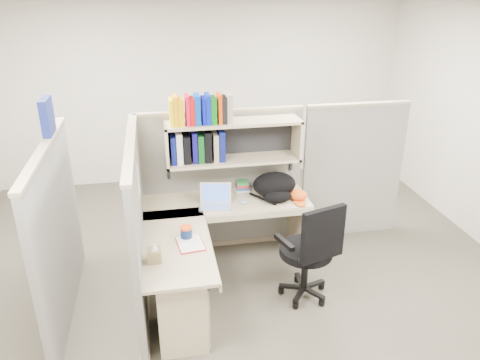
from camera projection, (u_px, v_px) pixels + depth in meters
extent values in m
plane|color=#38342B|center=(236.00, 290.00, 4.72)|extent=(6.00, 6.00, 0.00)
plane|color=beige|center=(200.00, 92.00, 6.89)|extent=(6.00, 0.00, 6.00)
plane|color=silver|center=(235.00, 5.00, 3.65)|extent=(6.00, 6.00, 0.00)
cube|color=#61615D|center=(222.00, 182.00, 5.22)|extent=(1.80, 0.06, 1.60)
cube|color=gray|center=(220.00, 111.00, 4.89)|extent=(1.80, 0.08, 0.03)
cube|color=#61615D|center=(138.00, 228.00, 4.25)|extent=(0.06, 1.80, 1.60)
cube|color=gray|center=(130.00, 144.00, 3.93)|extent=(0.08, 1.80, 0.03)
cube|color=#61615D|center=(58.00, 236.00, 4.14)|extent=(0.06, 1.80, 1.60)
cube|color=#61615D|center=(352.00, 172.00, 5.47)|extent=(1.20, 0.06, 1.60)
cube|color=navy|center=(47.00, 117.00, 4.06)|extent=(0.07, 0.27, 0.32)
cube|color=white|center=(139.00, 182.00, 4.24)|extent=(0.00, 0.21, 0.28)
cube|color=tan|center=(233.00, 122.00, 4.76)|extent=(1.40, 0.34, 0.03)
cube|color=tan|center=(233.00, 160.00, 4.92)|extent=(1.40, 0.34, 0.03)
cube|color=tan|center=(167.00, 145.00, 4.72)|extent=(0.03, 0.34, 0.44)
cube|color=tan|center=(297.00, 138.00, 4.95)|extent=(0.03, 0.34, 0.44)
cube|color=black|center=(231.00, 137.00, 4.98)|extent=(1.38, 0.01, 0.41)
cube|color=yellow|center=(171.00, 112.00, 4.58)|extent=(0.03, 0.20, 0.26)
cube|color=orange|center=(175.00, 110.00, 4.58)|extent=(0.05, 0.20, 0.29)
cube|color=#D8A404|center=(181.00, 111.00, 4.59)|extent=(0.06, 0.20, 0.26)
cube|color=red|center=(187.00, 110.00, 4.60)|extent=(0.04, 0.20, 0.29)
cube|color=#AD0806|center=(192.00, 111.00, 4.61)|extent=(0.05, 0.20, 0.26)
cube|color=#0536A0|center=(197.00, 109.00, 4.61)|extent=(0.06, 0.20, 0.29)
cube|color=#050CA4|center=(203.00, 110.00, 4.63)|extent=(0.04, 0.20, 0.26)
cube|color=#05189C|center=(208.00, 109.00, 4.63)|extent=(0.04, 0.20, 0.29)
cube|color=#075D0D|center=(213.00, 110.00, 4.64)|extent=(0.06, 0.20, 0.26)
cube|color=red|center=(219.00, 108.00, 4.65)|extent=(0.04, 0.20, 0.29)
cube|color=black|center=(223.00, 109.00, 4.66)|extent=(0.05, 0.20, 0.26)
cube|color=gray|center=(229.00, 108.00, 4.67)|extent=(0.06, 0.20, 0.29)
cube|color=#080E53|center=(173.00, 149.00, 4.77)|extent=(0.05, 0.24, 0.29)
cube|color=silver|center=(179.00, 147.00, 4.77)|extent=(0.06, 0.24, 0.32)
cube|color=black|center=(186.00, 148.00, 4.79)|extent=(0.07, 0.24, 0.29)
cube|color=#0B0853|center=(194.00, 146.00, 4.80)|extent=(0.05, 0.24, 0.32)
cube|color=#094214|center=(200.00, 147.00, 4.82)|extent=(0.06, 0.24, 0.29)
cube|color=black|center=(207.00, 145.00, 4.82)|extent=(0.07, 0.24, 0.32)
cube|color=gray|center=(215.00, 146.00, 4.84)|extent=(0.05, 0.24, 0.29)
cube|color=#081153|center=(221.00, 144.00, 4.85)|extent=(0.06, 0.24, 0.32)
cube|color=tan|center=(226.00, 202.00, 4.95)|extent=(1.74, 0.60, 0.03)
cube|color=tan|center=(177.00, 244.00, 4.16)|extent=(0.60, 1.34, 0.03)
cube|color=tan|center=(231.00, 218.00, 4.70)|extent=(1.74, 0.02, 0.07)
cube|color=tan|center=(210.00, 245.00, 4.23)|extent=(0.02, 1.34, 0.07)
cube|color=tan|center=(181.00, 303.00, 4.00)|extent=(0.40, 0.55, 0.68)
cube|color=gray|center=(205.00, 281.00, 3.95)|extent=(0.02, 0.50, 0.16)
cube|color=gray|center=(206.00, 299.00, 4.02)|extent=(0.02, 0.50, 0.16)
cube|color=gray|center=(207.00, 319.00, 4.11)|extent=(0.02, 0.50, 0.22)
cube|color=#B2B2B7|center=(206.00, 281.00, 3.95)|extent=(0.01, 0.12, 0.01)
cube|color=tan|center=(296.00, 224.00, 5.26)|extent=(0.03, 0.55, 0.70)
cylinder|color=#0D2050|center=(186.00, 233.00, 4.23)|extent=(0.11, 0.11, 0.09)
cylinder|color=#EC4B16|center=(186.00, 228.00, 4.21)|extent=(0.11, 0.11, 0.02)
ellipsoid|color=#7F97B4|center=(244.00, 202.00, 4.87)|extent=(0.10, 0.09, 0.03)
cylinder|color=white|center=(218.00, 194.00, 5.00)|extent=(0.08, 0.08, 0.09)
cylinder|color=black|center=(306.00, 251.00, 4.43)|extent=(0.51, 0.51, 0.08)
cube|color=black|center=(323.00, 234.00, 4.13)|extent=(0.44, 0.18, 0.51)
cylinder|color=black|center=(305.00, 269.00, 4.52)|extent=(0.07, 0.07, 0.44)
cylinder|color=black|center=(303.00, 291.00, 4.62)|extent=(0.48, 0.48, 0.11)
cube|color=black|center=(284.00, 242.00, 4.26)|extent=(0.13, 0.29, 0.04)
cube|color=black|center=(329.00, 229.00, 4.47)|extent=(0.13, 0.29, 0.04)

